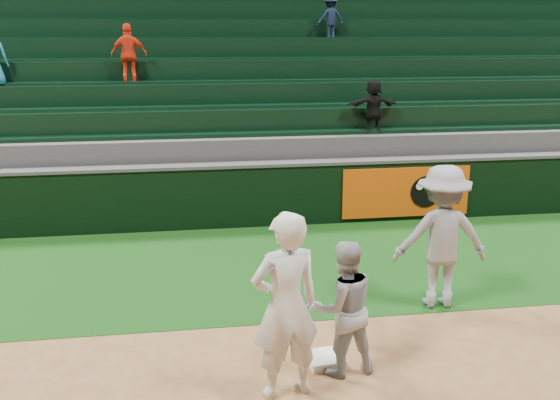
# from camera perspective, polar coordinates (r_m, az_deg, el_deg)

# --- Properties ---
(ground) EXTENTS (70.00, 70.00, 0.00)m
(ground) POSITION_cam_1_polar(r_m,az_deg,el_deg) (7.60, 2.29, -14.17)
(ground) COLOR brown
(ground) RESTS_ON ground
(foul_grass) EXTENTS (36.00, 4.20, 0.01)m
(foul_grass) POSITION_cam_1_polar(r_m,az_deg,el_deg) (10.28, -0.84, -5.95)
(foul_grass) COLOR #0D360D
(foul_grass) RESTS_ON ground
(first_base) EXTENTS (0.44, 0.44, 0.09)m
(first_base) POSITION_cam_1_polar(r_m,az_deg,el_deg) (7.49, 4.08, -14.32)
(first_base) COLOR white
(first_base) RESTS_ON ground
(first_baseman) EXTENTS (0.83, 0.64, 2.02)m
(first_baseman) POSITION_cam_1_polar(r_m,az_deg,el_deg) (6.47, 0.50, -9.68)
(first_baseman) COLOR silver
(first_baseman) RESTS_ON ground
(baserunner) EXTENTS (0.83, 0.69, 1.56)m
(baserunner) POSITION_cam_1_polar(r_m,az_deg,el_deg) (7.01, 5.79, -9.77)
(baserunner) COLOR #A1A4AB
(baserunner) RESTS_ON ground
(base_coach) EXTENTS (1.35, 0.86, 1.99)m
(base_coach) POSITION_cam_1_polar(r_m,az_deg,el_deg) (8.80, 14.53, -3.28)
(base_coach) COLOR gray
(base_coach) RESTS_ON foul_grass
(field_wall) EXTENTS (36.00, 0.45, 1.25)m
(field_wall) POSITION_cam_1_polar(r_m,az_deg,el_deg) (12.17, -2.13, 0.57)
(field_wall) COLOR black
(field_wall) RESTS_ON ground
(stadium_seating) EXTENTS (36.00, 5.95, 4.85)m
(stadium_seating) POSITION_cam_1_polar(r_m,az_deg,el_deg) (15.64, -3.85, 7.88)
(stadium_seating) COLOR #3B3B3D
(stadium_seating) RESTS_ON ground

